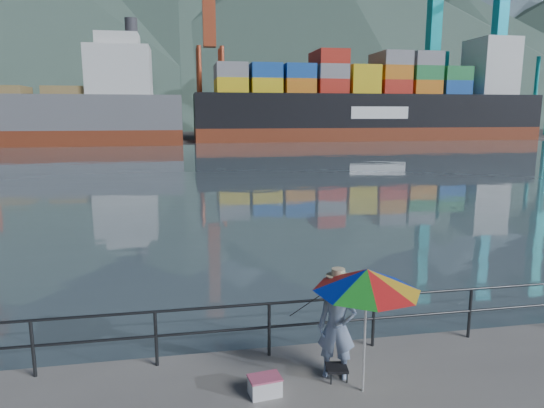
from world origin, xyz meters
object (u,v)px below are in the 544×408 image
(cooler_bag, at_px, (265,387))
(beach_umbrella, at_px, (367,280))
(container_ship, at_px, (378,105))
(fisherman, at_px, (337,327))
(bulk_carrier, at_px, (23,115))

(cooler_bag, bearing_deg, beach_umbrella, -14.35)
(container_ship, bearing_deg, beach_umbrella, -112.62)
(fisherman, bearing_deg, cooler_bag, -141.53)
(fisherman, distance_m, beach_umbrella, 1.15)
(container_ship, bearing_deg, fisherman, -112.94)
(fisherman, relative_size, cooler_bag, 3.61)
(beach_umbrella, distance_m, container_ship, 82.12)
(bulk_carrier, bearing_deg, beach_umbrella, -70.19)
(fisherman, relative_size, beach_umbrella, 0.86)
(cooler_bag, height_order, bulk_carrier, bulk_carrier)
(fisherman, distance_m, container_ship, 81.80)
(fisherman, height_order, beach_umbrella, beach_umbrella)
(bulk_carrier, bearing_deg, fisherman, -70.26)
(beach_umbrella, distance_m, bulk_carrier, 74.28)
(cooler_bag, xyz_separation_m, container_ship, (33.10, 75.54, 5.69))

